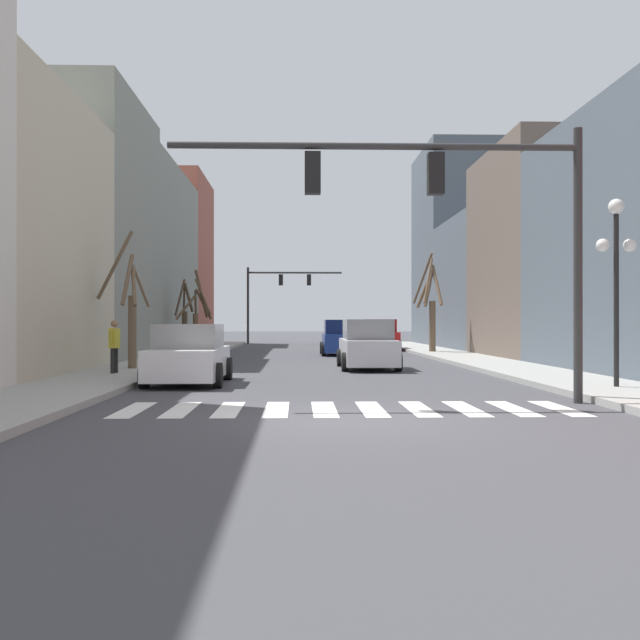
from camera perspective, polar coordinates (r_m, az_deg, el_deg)
ground_plane at (r=12.66m, az=2.64°, el=-7.65°), size 240.00×240.00×0.00m
building_row_left at (r=35.00m, az=-17.93°, el=6.26°), size 6.00×53.49×12.40m
building_row_right at (r=34.15m, az=18.35°, el=6.05°), size 6.00×50.11×13.65m
crosswalk_stripes at (r=14.28m, az=2.14°, el=-6.79°), size 8.55×2.60×0.01m
traffic_signal_near at (r=15.56m, az=9.83°, el=9.11°), size 8.41×0.28×5.60m
traffic_signal_far at (r=57.00m, az=-3.34°, el=2.46°), size 7.22×0.28×5.82m
street_lamp_right_corner at (r=18.79m, az=21.64°, el=4.71°), size 0.95×0.36×4.38m
car_driving_away_lane at (r=26.55m, az=3.64°, el=-1.98°), size 2.00×4.88×1.74m
car_parked_left_far at (r=37.43m, az=1.57°, el=-1.44°), size 1.97×4.10×1.77m
car_parked_left_near at (r=20.31m, az=-9.95°, el=-2.71°), size 2.04×4.37×1.60m
car_parked_right_mid at (r=43.76m, az=4.53°, el=-1.23°), size 2.19×4.25×1.82m
pedestrian_on_right_sidewalk at (r=22.75m, az=-15.40°, el=-1.61°), size 0.26×0.67×1.56m
street_tree_right_mid at (r=38.66m, az=8.43°, el=1.03°), size 1.17×2.48×5.09m
street_tree_right_near at (r=38.21m, az=-9.32°, el=0.35°), size 1.72×1.64×4.15m
street_tree_right_far at (r=39.38m, az=-10.28°, el=-0.04°), size 0.80×1.96×3.74m
street_tree_left_far at (r=25.05m, az=-14.28°, el=0.68°), size 1.73×1.56×4.49m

